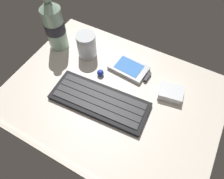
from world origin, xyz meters
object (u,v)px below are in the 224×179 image
object	(u,v)px
keyboard	(99,101)
trackball_mouse	(100,73)
handheld_device	(131,69)
charger_block	(171,93)
juice_cup	(87,46)
water_bottle	(54,25)

from	to	relation	value
keyboard	trackball_mouse	xyz separation A→B (cm)	(-4.98, 8.99, 0.29)
handheld_device	charger_block	size ratio (longest dim) A/B	1.89
handheld_device	trackball_mouse	size ratio (longest dim) A/B	6.01
keyboard	handheld_device	distance (cm)	15.71
juice_cup	trackball_mouse	bearing A→B (deg)	-34.07
keyboard	charger_block	world-z (taller)	charger_block
water_bottle	charger_block	size ratio (longest dim) A/B	2.97
keyboard	water_bottle	size ratio (longest dim) A/B	1.43
handheld_device	trackball_mouse	world-z (taller)	trackball_mouse
handheld_device	charger_block	world-z (taller)	charger_block
keyboard	juice_cup	bearing A→B (deg)	132.45
keyboard	handheld_device	world-z (taller)	keyboard
keyboard	water_bottle	distance (cm)	29.47
water_bottle	juice_cup	bearing A→B (deg)	5.38
water_bottle	trackball_mouse	xyz separation A→B (cm)	(19.80, -4.69, -7.91)
handheld_device	juice_cup	size ratio (longest dim) A/B	1.56
charger_block	trackball_mouse	distance (cm)	22.78
handheld_device	water_bottle	distance (cm)	28.74
keyboard	water_bottle	world-z (taller)	water_bottle
handheld_device	water_bottle	world-z (taller)	water_bottle
juice_cup	keyboard	bearing A→B (deg)	-47.55
juice_cup	charger_block	bearing A→B (deg)	-4.24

